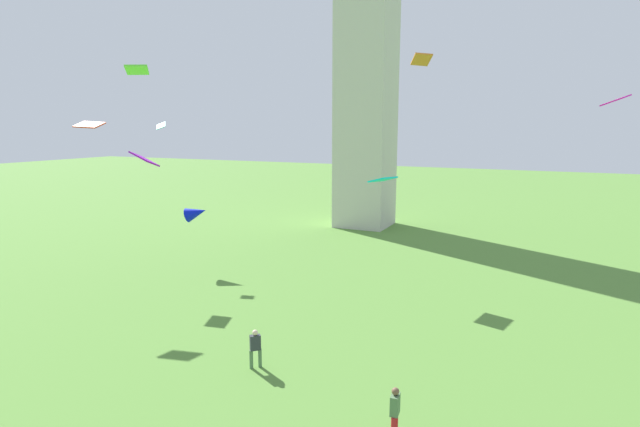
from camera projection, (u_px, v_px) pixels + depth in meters
name	position (u px, v px, depth m)	size (l,w,h in m)	color
person_0	(395.00, 410.00, 15.06)	(0.29, 0.51, 1.67)	red
person_1	(255.00, 346.00, 19.49)	(0.46, 0.46, 1.59)	#51754C
kite_flying_0	(196.00, 213.00, 32.98)	(1.80, 1.42, 1.31)	#0617D6
kite_flying_1	(615.00, 100.00, 16.14)	(0.90, 0.90, 0.39)	#F113BF
kite_flying_2	(422.00, 60.00, 25.23)	(1.34, 1.48, 0.54)	orange
kite_flying_4	(137.00, 70.00, 23.57)	(1.73, 1.78, 0.36)	#66E238
kite_flying_5	(89.00, 125.00, 28.07)	(1.61, 1.24, 0.44)	#EC4428
kite_flying_6	(144.00, 159.00, 30.07)	(1.64, 1.25, 1.00)	purple
kite_flying_7	(383.00, 179.00, 29.25)	(1.49, 1.85, 0.43)	#0DE0E6
kite_flying_8	(161.00, 126.00, 35.09)	(1.05, 0.99, 0.58)	#1AE9B4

